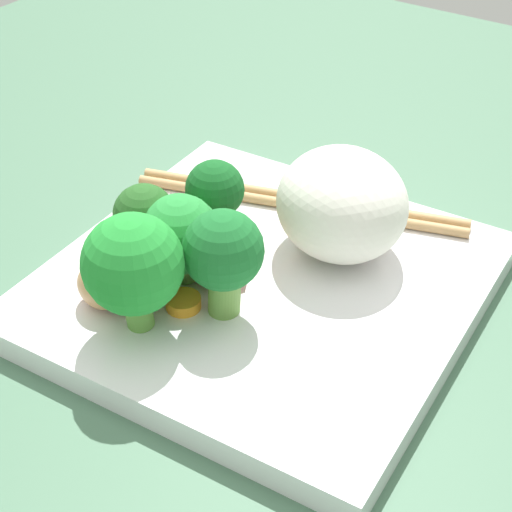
{
  "coord_description": "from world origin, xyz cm",
  "views": [
    {
      "loc": [
        34.77,
        22.84,
        34.4
      ],
      "look_at": [
        0.78,
        -0.08,
        3.82
      ],
      "focal_mm": 57.97,
      "sensor_mm": 36.0,
      "label": 1
    }
  ],
  "objects_px": {
    "square_plate": "(264,286)",
    "rice_mound": "(342,204)",
    "broccoli_floret_0": "(180,236)",
    "carrot_slice_1": "(208,254)",
    "chopstick_pair": "(299,202)"
  },
  "relations": [
    {
      "from": "carrot_slice_1",
      "to": "square_plate",
      "type": "bearing_deg",
      "value": 96.05
    },
    {
      "from": "rice_mound",
      "to": "broccoli_floret_0",
      "type": "relative_size",
      "value": 1.51
    },
    {
      "from": "square_plate",
      "to": "carrot_slice_1",
      "type": "xyz_separation_m",
      "value": [
        0.0,
        -0.04,
        0.01
      ]
    },
    {
      "from": "square_plate",
      "to": "rice_mound",
      "type": "xyz_separation_m",
      "value": [
        -0.05,
        0.03,
        0.04
      ]
    },
    {
      "from": "square_plate",
      "to": "chopstick_pair",
      "type": "bearing_deg",
      "value": -163.71
    },
    {
      "from": "broccoli_floret_0",
      "to": "carrot_slice_1",
      "type": "relative_size",
      "value": 2.93
    },
    {
      "from": "square_plate",
      "to": "broccoli_floret_0",
      "type": "xyz_separation_m",
      "value": [
        0.03,
        -0.04,
        0.04
      ]
    },
    {
      "from": "carrot_slice_1",
      "to": "chopstick_pair",
      "type": "bearing_deg",
      "value": 168.62
    },
    {
      "from": "broccoli_floret_0",
      "to": "square_plate",
      "type": "bearing_deg",
      "value": 126.58
    },
    {
      "from": "rice_mound",
      "to": "chopstick_pair",
      "type": "xyz_separation_m",
      "value": [
        -0.03,
        -0.05,
        -0.03
      ]
    },
    {
      "from": "broccoli_floret_0",
      "to": "carrot_slice_1",
      "type": "distance_m",
      "value": 0.04
    },
    {
      "from": "square_plate",
      "to": "chopstick_pair",
      "type": "height_order",
      "value": "chopstick_pair"
    },
    {
      "from": "square_plate",
      "to": "rice_mound",
      "type": "height_order",
      "value": "rice_mound"
    },
    {
      "from": "square_plate",
      "to": "chopstick_pair",
      "type": "xyz_separation_m",
      "value": [
        -0.08,
        -0.02,
        0.01
      ]
    },
    {
      "from": "rice_mound",
      "to": "carrot_slice_1",
      "type": "relative_size",
      "value": 4.44
    }
  ]
}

